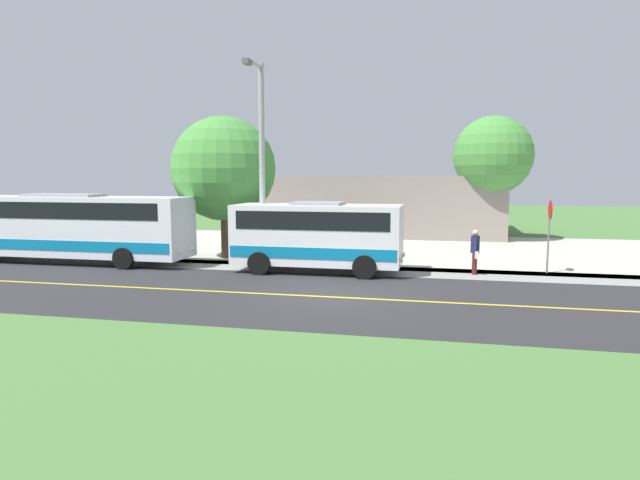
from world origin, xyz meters
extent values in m
plane|color=#477238|center=(0.00, 0.00, 0.00)|extent=(120.00, 120.00, 0.00)
cube|color=#28282B|center=(0.00, 0.00, 0.00)|extent=(8.00, 100.00, 0.01)
cube|color=gray|center=(-5.20, 0.00, 0.00)|extent=(2.40, 100.00, 0.01)
cube|color=#B2ADA3|center=(-12.40, 3.00, 0.00)|extent=(14.00, 36.00, 0.01)
cube|color=gold|center=(0.00, 0.00, 0.01)|extent=(0.16, 100.00, 0.00)
cube|color=white|center=(-4.50, -1.47, 1.52)|extent=(2.41, 6.64, 2.34)
cube|color=#0C72A5|center=(-4.50, -1.47, 0.90)|extent=(2.45, 6.50, 0.44)
cube|color=black|center=(-4.50, -1.47, 2.14)|extent=(2.45, 5.97, 0.70)
cube|color=gray|center=(-4.50, -1.47, 2.75)|extent=(1.44, 1.99, 0.12)
cylinder|color=black|center=(-5.71, 0.59, 0.45)|extent=(0.25, 0.90, 0.90)
cylinder|color=black|center=(-3.30, 0.59, 0.45)|extent=(0.25, 0.90, 0.90)
cylinder|color=black|center=(-5.71, -3.53, 0.45)|extent=(0.25, 0.90, 0.90)
cylinder|color=black|center=(-3.30, -3.53, 0.45)|extent=(0.25, 0.90, 0.90)
sphere|color=#F2EACC|center=(-5.17, 1.87, 0.70)|extent=(0.20, 0.20, 0.20)
sphere|color=#F2EACC|center=(-3.84, 1.87, 0.70)|extent=(0.20, 0.20, 0.20)
cube|color=white|center=(-4.45, -12.95, 1.64)|extent=(2.30, 11.47, 2.58)
cube|color=#0C72A5|center=(-4.45, -12.95, 0.90)|extent=(2.34, 11.24, 0.44)
cube|color=black|center=(-4.45, -12.95, 2.38)|extent=(2.34, 10.32, 0.70)
cube|color=gray|center=(-4.45, -12.95, 2.99)|extent=(1.38, 3.44, 0.12)
cylinder|color=black|center=(-5.60, -9.39, 0.45)|extent=(0.25, 0.90, 0.90)
cylinder|color=black|center=(-3.30, -9.39, 0.45)|extent=(0.25, 0.90, 0.90)
cylinder|color=black|center=(-5.60, -16.50, 0.45)|extent=(0.25, 0.90, 0.90)
sphere|color=#F2EACC|center=(-5.08, -7.20, 0.70)|extent=(0.20, 0.20, 0.20)
sphere|color=#F2EACC|center=(-3.82, -7.20, 0.70)|extent=(0.20, 0.20, 0.20)
cylinder|color=#4C1919|center=(-5.36, 4.64, 0.42)|extent=(0.18, 0.18, 0.85)
cylinder|color=#4C1919|center=(-5.16, 4.64, 0.42)|extent=(0.18, 0.18, 0.85)
cylinder|color=#1E2347|center=(-5.26, 4.64, 1.18)|extent=(0.34, 0.34, 0.67)
sphere|color=beige|center=(-5.26, 4.64, 1.63)|extent=(0.23, 0.23, 0.23)
cylinder|color=#1E2347|center=(-5.44, 4.64, 1.22)|extent=(0.28, 0.10, 0.61)
cube|color=beige|center=(-5.52, 4.69, 0.80)|extent=(0.20, 0.12, 0.28)
cylinder|color=#1E2347|center=(-5.08, 4.64, 1.22)|extent=(0.28, 0.10, 0.61)
cube|color=white|center=(-5.00, 4.69, 0.80)|extent=(0.20, 0.12, 0.28)
cylinder|color=slate|center=(-6.10, 7.46, 1.10)|extent=(0.07, 0.07, 2.20)
cylinder|color=red|center=(-6.10, 7.48, 2.50)|extent=(0.76, 0.03, 0.76)
cylinder|color=#9E9EA3|center=(-5.00, -3.93, 4.17)|extent=(0.24, 0.24, 8.34)
cylinder|color=#9E9EA3|center=(-4.20, -3.93, 8.19)|extent=(1.60, 0.14, 0.14)
cube|color=#59595B|center=(-3.40, -3.93, 8.09)|extent=(0.50, 0.24, 0.20)
cube|color=navy|center=(-12.02, -1.94, 0.53)|extent=(2.02, 4.49, 0.70)
cube|color=black|center=(-12.01, -1.74, 1.17)|extent=(1.65, 2.49, 0.57)
cylinder|color=black|center=(-11.19, -3.35, 0.32)|extent=(0.25, 0.65, 0.64)
cylinder|color=black|center=(-12.99, -3.25, 0.32)|extent=(0.25, 0.65, 0.64)
cylinder|color=black|center=(-11.06, -0.62, 0.32)|extent=(0.25, 0.65, 0.64)
cylinder|color=black|center=(-12.85, -0.53, 0.32)|extent=(0.25, 0.65, 0.64)
cylinder|color=brown|center=(-7.40, -6.62, 1.17)|extent=(0.36, 0.36, 2.35)
sphere|color=#478C3D|center=(-7.40, -6.62, 4.16)|extent=(4.84, 4.84, 4.84)
cylinder|color=brown|center=(-17.40, 6.22, 1.65)|extent=(0.36, 0.36, 3.31)
sphere|color=#478C3D|center=(-17.40, 6.22, 5.05)|extent=(4.64, 4.64, 4.64)
cube|color=gray|center=(-21.40, -1.64, 1.92)|extent=(10.00, 17.53, 3.85)
camera|label=1|loc=(16.65, 3.34, 3.79)|focal=30.72mm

